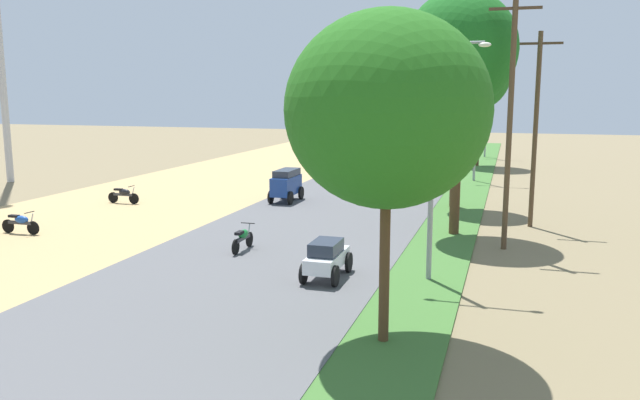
{
  "coord_description": "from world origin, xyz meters",
  "views": [
    {
      "loc": [
        8.08,
        -4.14,
        5.78
      ],
      "look_at": [
        0.49,
        20.99,
        1.3
      ],
      "focal_mm": 35.73,
      "sensor_mm": 36.0,
      "label": 1
    }
  ],
  "objects_px": {
    "streetlamp_near": "(432,143)",
    "car_van_blue": "(286,183)",
    "streetlamp_mid": "(476,112)",
    "utility_pole_near": "(536,127)",
    "utility_pole_far": "(510,120)",
    "median_tree_fourth": "(480,73)",
    "streetlamp_far": "(487,109)",
    "motorbike_ahead_third": "(243,237)",
    "parked_motorbike_fourth": "(124,194)",
    "motorbike_ahead_fourth": "(343,173)",
    "median_tree_nearest": "(387,110)",
    "parked_motorbike_third": "(21,222)",
    "car_hatchback_yellow": "(412,172)",
    "median_tree_third": "(459,58)",
    "median_tree_second": "(460,50)"
  },
  "relations": [
    {
      "from": "streetlamp_near",
      "to": "car_van_blue",
      "type": "relative_size",
      "value": 3.02
    },
    {
      "from": "streetlamp_mid",
      "to": "utility_pole_near",
      "type": "bearing_deg",
      "value": -76.86
    },
    {
      "from": "utility_pole_near",
      "to": "utility_pole_far",
      "type": "bearing_deg",
      "value": -103.02
    },
    {
      "from": "median_tree_fourth",
      "to": "streetlamp_near",
      "type": "bearing_deg",
      "value": -89.46
    },
    {
      "from": "streetlamp_far",
      "to": "motorbike_ahead_third",
      "type": "xyz_separation_m",
      "value": [
        -6.9,
        -37.36,
        -3.7
      ]
    },
    {
      "from": "car_van_blue",
      "to": "motorbike_ahead_third",
      "type": "relative_size",
      "value": 1.34
    },
    {
      "from": "parked_motorbike_fourth",
      "to": "motorbike_ahead_third",
      "type": "distance_m",
      "value": 12.39
    },
    {
      "from": "car_van_blue",
      "to": "motorbike_ahead_fourth",
      "type": "xyz_separation_m",
      "value": [
        1.35,
        6.56,
        -0.17
      ]
    },
    {
      "from": "median_tree_nearest",
      "to": "motorbike_ahead_fourth",
      "type": "bearing_deg",
      "value": 106.94
    },
    {
      "from": "streetlamp_near",
      "to": "motorbike_ahead_third",
      "type": "bearing_deg",
      "value": 167.43
    },
    {
      "from": "streetlamp_far",
      "to": "motorbike_ahead_third",
      "type": "bearing_deg",
      "value": -100.46
    },
    {
      "from": "median_tree_fourth",
      "to": "utility_pole_near",
      "type": "relative_size",
      "value": 1.21
    },
    {
      "from": "parked_motorbike_third",
      "to": "car_hatchback_yellow",
      "type": "relative_size",
      "value": 0.9
    },
    {
      "from": "parked_motorbike_fourth",
      "to": "median_tree_fourth",
      "type": "xyz_separation_m",
      "value": [
        16.53,
        22.87,
        6.66
      ]
    },
    {
      "from": "parked_motorbike_third",
      "to": "median_tree_third",
      "type": "xyz_separation_m",
      "value": [
        16.29,
        11.46,
        6.81
      ]
    },
    {
      "from": "median_tree_fourth",
      "to": "motorbike_ahead_third",
      "type": "xyz_separation_m",
      "value": [
        -6.6,
        -30.28,
        -6.64
      ]
    },
    {
      "from": "car_van_blue",
      "to": "car_hatchback_yellow",
      "type": "bearing_deg",
      "value": 58.97
    },
    {
      "from": "median_tree_third",
      "to": "streetlamp_mid",
      "type": "bearing_deg",
      "value": 87.72
    },
    {
      "from": "car_hatchback_yellow",
      "to": "motorbike_ahead_third",
      "type": "xyz_separation_m",
      "value": [
        -3.21,
        -19.15,
        -0.17
      ]
    },
    {
      "from": "median_tree_second",
      "to": "median_tree_fourth",
      "type": "distance_m",
      "value": 25.12
    },
    {
      "from": "parked_motorbike_third",
      "to": "streetlamp_far",
      "type": "bearing_deg",
      "value": 65.93
    },
    {
      "from": "median_tree_third",
      "to": "motorbike_ahead_fourth",
      "type": "height_order",
      "value": "median_tree_third"
    },
    {
      "from": "parked_motorbike_fourth",
      "to": "car_van_blue",
      "type": "bearing_deg",
      "value": 20.67
    },
    {
      "from": "utility_pole_far",
      "to": "motorbike_ahead_third",
      "type": "bearing_deg",
      "value": -160.01
    },
    {
      "from": "median_tree_third",
      "to": "motorbike_ahead_third",
      "type": "distance_m",
      "value": 14.82
    },
    {
      "from": "parked_motorbike_fourth",
      "to": "motorbike_ahead_third",
      "type": "height_order",
      "value": "motorbike_ahead_third"
    },
    {
      "from": "parked_motorbike_fourth",
      "to": "median_tree_nearest",
      "type": "bearing_deg",
      "value": -40.86
    },
    {
      "from": "parked_motorbike_third",
      "to": "car_van_blue",
      "type": "height_order",
      "value": "car_van_blue"
    },
    {
      "from": "median_tree_second",
      "to": "car_hatchback_yellow",
      "type": "bearing_deg",
      "value": 105.45
    },
    {
      "from": "car_hatchback_yellow",
      "to": "motorbike_ahead_fourth",
      "type": "distance_m",
      "value": 4.5
    },
    {
      "from": "parked_motorbike_third",
      "to": "streetlamp_near",
      "type": "relative_size",
      "value": 0.25
    },
    {
      "from": "median_tree_fourth",
      "to": "utility_pole_near",
      "type": "bearing_deg",
      "value": -81.16
    },
    {
      "from": "median_tree_nearest",
      "to": "median_tree_third",
      "type": "relative_size",
      "value": 0.82
    },
    {
      "from": "streetlamp_mid",
      "to": "streetlamp_far",
      "type": "relative_size",
      "value": 1.07
    },
    {
      "from": "median_tree_nearest",
      "to": "median_tree_fourth",
      "type": "xyz_separation_m",
      "value": [
        0.08,
        37.1,
        1.84
      ]
    },
    {
      "from": "car_van_blue",
      "to": "car_hatchback_yellow",
      "type": "distance_m",
      "value": 10.23
    },
    {
      "from": "motorbike_ahead_fourth",
      "to": "car_van_blue",
      "type": "bearing_deg",
      "value": -101.59
    },
    {
      "from": "median_tree_second",
      "to": "streetlamp_near",
      "type": "height_order",
      "value": "median_tree_second"
    },
    {
      "from": "median_tree_nearest",
      "to": "median_tree_third",
      "type": "xyz_separation_m",
      "value": [
        -0.02,
        18.26,
        1.99
      ]
    },
    {
      "from": "utility_pole_near",
      "to": "motorbike_ahead_third",
      "type": "distance_m",
      "value": 13.28
    },
    {
      "from": "utility_pole_near",
      "to": "car_van_blue",
      "type": "height_order",
      "value": "utility_pole_near"
    },
    {
      "from": "streetlamp_mid",
      "to": "utility_pole_far",
      "type": "relative_size",
      "value": 0.84
    },
    {
      "from": "median_tree_second",
      "to": "parked_motorbike_fourth",
      "type": "bearing_deg",
      "value": 172.48
    },
    {
      "from": "streetlamp_near",
      "to": "motorbike_ahead_fourth",
      "type": "height_order",
      "value": "streetlamp_near"
    },
    {
      "from": "utility_pole_far",
      "to": "motorbike_ahead_fourth",
      "type": "height_order",
      "value": "utility_pole_far"
    },
    {
      "from": "parked_motorbike_third",
      "to": "streetlamp_mid",
      "type": "xyz_separation_m",
      "value": [
        16.69,
        21.49,
        3.97
      ]
    },
    {
      "from": "streetlamp_near",
      "to": "utility_pole_far",
      "type": "height_order",
      "value": "utility_pole_far"
    },
    {
      "from": "median_tree_fourth",
      "to": "streetlamp_far",
      "type": "distance_m",
      "value": 7.67
    },
    {
      "from": "median_tree_third",
      "to": "motorbike_ahead_third",
      "type": "height_order",
      "value": "median_tree_third"
    },
    {
      "from": "median_tree_third",
      "to": "utility_pole_near",
      "type": "distance_m",
      "value": 5.99
    }
  ]
}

